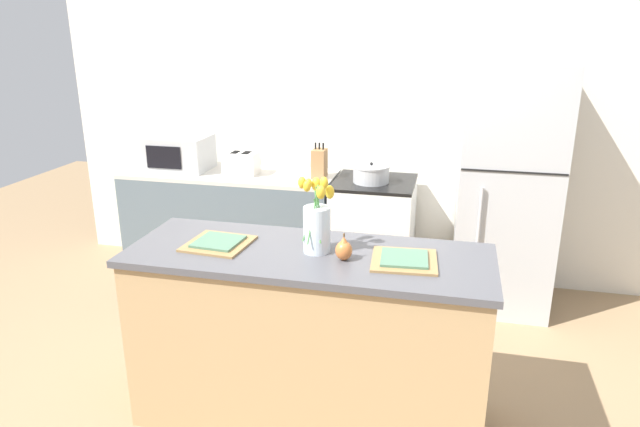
% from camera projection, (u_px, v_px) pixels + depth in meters
% --- Properties ---
extents(ground_plane, '(10.00, 10.00, 0.00)m').
position_uv_depth(ground_plane, '(309.00, 413.00, 3.09)').
color(ground_plane, '#997A56').
extents(back_wall, '(5.20, 0.08, 2.70)m').
position_uv_depth(back_wall, '(371.00, 112.00, 4.51)').
color(back_wall, silver).
rests_on(back_wall, ground_plane).
extents(kitchen_island, '(1.80, 0.66, 0.94)m').
position_uv_depth(kitchen_island, '(309.00, 337.00, 2.94)').
color(kitchen_island, tan).
rests_on(kitchen_island, ground_plane).
extents(back_counter, '(1.68, 0.60, 0.89)m').
position_uv_depth(back_counter, '(232.00, 225.00, 4.66)').
color(back_counter, slate).
rests_on(back_counter, ground_plane).
extents(stove_range, '(0.60, 0.61, 0.89)m').
position_uv_depth(stove_range, '(373.00, 237.00, 4.41)').
color(stove_range, silver).
rests_on(stove_range, ground_plane).
extents(refrigerator, '(0.68, 0.67, 1.77)m').
position_uv_depth(refrigerator, '(507.00, 190.00, 4.06)').
color(refrigerator, '#B7BABC').
rests_on(refrigerator, ground_plane).
extents(flower_vase, '(0.15, 0.19, 0.39)m').
position_uv_depth(flower_vase, '(317.00, 223.00, 2.76)').
color(flower_vase, silver).
rests_on(flower_vase, kitchen_island).
extents(pear_figurine, '(0.08, 0.08, 0.13)m').
position_uv_depth(pear_figurine, '(344.00, 249.00, 2.69)').
color(pear_figurine, '#C66B33').
rests_on(pear_figurine, kitchen_island).
extents(plate_setting_left, '(0.33, 0.33, 0.02)m').
position_uv_depth(plate_setting_left, '(218.00, 243.00, 2.89)').
color(plate_setting_left, olive).
rests_on(plate_setting_left, kitchen_island).
extents(plate_setting_right, '(0.33, 0.33, 0.02)m').
position_uv_depth(plate_setting_right, '(404.00, 260.00, 2.68)').
color(plate_setting_right, olive).
rests_on(plate_setting_right, kitchen_island).
extents(toaster, '(0.28, 0.18, 0.17)m').
position_uv_depth(toaster, '(241.00, 163.00, 4.44)').
color(toaster, silver).
rests_on(toaster, back_counter).
extents(cooking_pot, '(0.27, 0.27, 0.15)m').
position_uv_depth(cooking_pot, '(371.00, 174.00, 4.21)').
color(cooking_pot, '#B2B5B7').
rests_on(cooking_pot, stove_range).
extents(microwave, '(0.48, 0.37, 0.27)m').
position_uv_depth(microwave, '(179.00, 153.00, 4.57)').
color(microwave, '#B7BABC').
rests_on(microwave, back_counter).
extents(knife_block, '(0.10, 0.14, 0.27)m').
position_uv_depth(knife_block, '(319.00, 163.00, 4.32)').
color(knife_block, '#A37547').
rests_on(knife_block, back_counter).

